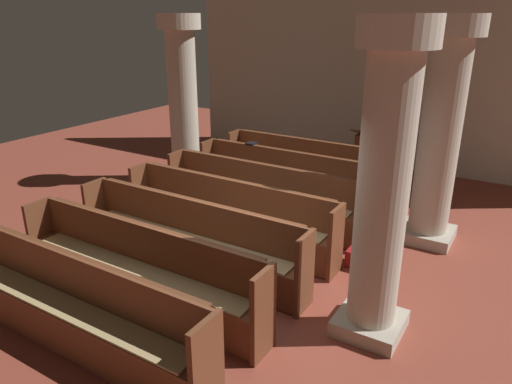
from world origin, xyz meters
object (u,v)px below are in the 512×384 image
Objects in this scene: pew_row_6 at (72,304)px; pillar_aisle_side at (441,131)px; pew_row_0 at (309,165)px; pew_row_3 at (228,213)px; pew_row_4 at (188,236)px; pew_row_5 at (137,266)px; hymn_book at (251,143)px; pew_row_2 at (260,194)px; pew_row_1 at (286,178)px; lectern at (362,157)px; pillar_far_side at (183,98)px; kneeler_box_red at (360,258)px; pillar_aisle_rear at (383,184)px.

pew_row_6 is 1.07× the size of pillar_aisle_side.
pew_row_0 is 1.00× the size of pew_row_6.
pew_row_4 is (0.00, -0.96, 0.00)m from pew_row_3.
hymn_book reaches higher than pew_row_5.
pillar_aisle_side reaches higher than pew_row_2.
pew_row_4 is 1.91m from pew_row_6.
pew_row_0 is at bearing 90.00° from pew_row_2.
pew_row_5 is at bearing -90.00° from pew_row_1.
pillar_aisle_side reaches higher than lectern.
pillar_far_side is at bearing 155.60° from pew_row_2.
pew_row_1 is 2.87m from pillar_aisle_side.
pew_row_0 is at bearing 129.13° from kneeler_box_red.
hymn_book is at bearing 106.11° from pew_row_4.
pew_row_6 is at bearing -121.37° from kneeler_box_red.
pew_row_3 is 2.08m from kneeler_box_red.
lectern is (0.63, 2.31, -0.08)m from pew_row_1.
hymn_book is (-3.48, 3.04, -0.74)m from pillar_aisle_rear.
lectern is at bearing 81.52° from pew_row_3.
pew_row_5 is at bearing -95.86° from lectern.
pew_row_1 is 1.00× the size of pew_row_2.
pew_row_3 is (0.00, -0.96, 0.00)m from pew_row_2.
pillar_aisle_side and pillar_aisle_rear have the same top height.
pillar_far_side and pillar_aisle_rear have the same top height.
pew_row_5 is at bearing -130.72° from kneeler_box_red.
pillar_aisle_rear is 4.68m from hymn_book.
pew_row_4 is at bearing 90.00° from pew_row_5.
pew_row_5 is 10.00× the size of kneeler_box_red.
kneeler_box_red is at bearing -113.07° from pillar_aisle_side.
pillar_aisle_side is at bearing 55.10° from pew_row_5.
lectern is (-1.96, 2.41, -1.31)m from pillar_aisle_side.
pew_row_0 is 1.91m from pew_row_2.
pew_row_2 is at bearing -90.00° from pew_row_0.
pew_row_2 is at bearing 164.74° from kneeler_box_red.
pew_row_1 is 1.07× the size of pillar_far_side.
pew_row_6 is at bearing -90.00° from pew_row_1.
lectern reaches higher than pew_row_1.
pew_row_6 is 7.12m from lectern.
pew_row_4 is 10.00× the size of kneeler_box_red.
pillar_aisle_rear is at bearing -66.21° from kneeler_box_red.
pew_row_5 is 0.96m from pew_row_6.
pillar_aisle_side is at bearing -2.34° from pew_row_1.
pillar_aisle_side is 5.15m from pillar_far_side.
pew_row_5 is at bearing -90.00° from pew_row_0.
pew_row_1 is 1.00× the size of pew_row_3.
pew_row_6 is (0.00, -4.78, 0.00)m from pew_row_1.
pillar_far_side is at bearing 129.68° from pew_row_4.
lectern is (0.63, 1.35, -0.08)m from pew_row_0.
pillar_far_side is at bearing 122.31° from pew_row_5.
pew_row_5 is 18.06× the size of hymn_book.
pew_row_0 is 4.78m from pew_row_5.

